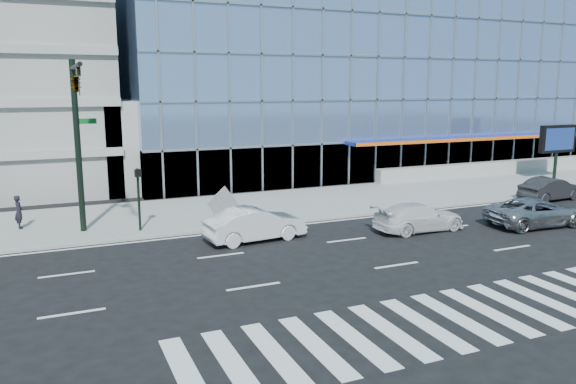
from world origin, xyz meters
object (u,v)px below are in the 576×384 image
object	(u,v)px
silver_suv	(536,212)
ped_signal_post	(138,190)
dark_sedan	(551,189)
pedestrian	(19,212)
white_sedan	(255,224)
tilted_panel	(223,204)
white_suv	(419,217)
marquee_sign	(557,140)
traffic_signal	(77,105)

from	to	relation	value
silver_suv	ped_signal_post	bearing A→B (deg)	74.75
dark_sedan	pedestrian	distance (m)	30.22
white_sedan	pedestrian	bearing A→B (deg)	53.04
tilted_panel	white_suv	bearing A→B (deg)	-42.23
ped_signal_post	marquee_sign	distance (m)	30.67
traffic_signal	white_suv	xyz separation A→B (m)	(15.06, -4.46, -5.49)
white_sedan	traffic_signal	bearing A→B (deg)	61.94
tilted_panel	marquee_sign	bearing A→B (deg)	-5.08
marquee_sign	white_sedan	size ratio (longest dim) A/B	0.86
marquee_sign	white_suv	distance (m)	19.74
silver_suv	dark_sedan	world-z (taller)	silver_suv
white_suv	tilted_panel	distance (m)	9.78
traffic_signal	white_suv	distance (m)	16.64
traffic_signal	silver_suv	xyz separation A→B (m)	(21.06, -6.00, -5.45)
traffic_signal	dark_sedan	world-z (taller)	traffic_signal
dark_sedan	pedestrian	size ratio (longest dim) A/B	2.62
ped_signal_post	dark_sedan	xyz separation A→B (m)	(24.56, -1.94, -1.43)
silver_suv	dark_sedan	distance (m)	7.46
white_suv	white_sedan	bearing A→B (deg)	78.60
white_sedan	white_suv	bearing A→B (deg)	-106.44
marquee_sign	white_sedan	bearing A→B (deg)	-166.18
marquee_sign	silver_suv	xyz separation A→B (m)	(-11.94, -9.43, -2.35)
marquee_sign	ped_signal_post	bearing A→B (deg)	-174.29
traffic_signal	silver_suv	size ratio (longest dim) A/B	1.56
silver_suv	white_suv	bearing A→B (deg)	79.30
traffic_signal	ped_signal_post	size ratio (longest dim) A/B	2.67
traffic_signal	silver_suv	world-z (taller)	traffic_signal
traffic_signal	pedestrian	distance (m)	6.67
marquee_sign	white_sedan	distance (m)	26.75
silver_suv	pedestrian	size ratio (longest dim) A/B	3.13
ped_signal_post	white_suv	distance (m)	13.54
pedestrian	tilted_panel	distance (m)	9.81
ped_signal_post	tilted_panel	xyz separation A→B (m)	(4.18, 0.19, -1.08)
traffic_signal	ped_signal_post	bearing A→B (deg)	8.52
traffic_signal	white_sedan	size ratio (longest dim) A/B	1.72
marquee_sign	tilted_panel	world-z (taller)	marquee_sign
white_suv	pedestrian	bearing A→B (deg)	66.48
marquee_sign	pedestrian	size ratio (longest dim) A/B	2.44
silver_suv	dark_sedan	size ratio (longest dim) A/B	1.19
traffic_signal	white_sedan	xyz separation A→B (m)	(7.12, -2.94, -5.40)
dark_sedan	tilted_panel	size ratio (longest dim) A/B	3.30
ped_signal_post	traffic_signal	bearing A→B (deg)	-171.48
silver_suv	pedestrian	world-z (taller)	pedestrian
dark_sedan	pedestrian	bearing A→B (deg)	77.87
ped_signal_post	marquee_sign	xyz separation A→B (m)	(30.50, 3.05, 0.93)
ped_signal_post	tilted_panel	bearing A→B (deg)	2.57
marquee_sign	silver_suv	distance (m)	15.39
silver_suv	dark_sedan	xyz separation A→B (m)	(6.00, 4.43, -0.01)
ped_signal_post	white_sedan	world-z (taller)	ped_signal_post
marquee_sign	dark_sedan	xyz separation A→B (m)	(-5.94, -4.99, -2.36)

